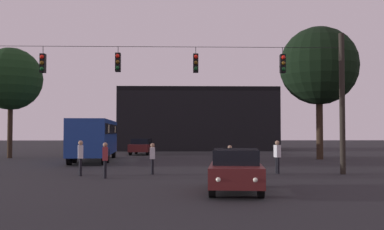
# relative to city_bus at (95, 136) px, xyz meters

# --- Properties ---
(ground_plane) EXTENTS (168.00, 168.00, 0.00)m
(ground_plane) POSITION_rel_city_bus_xyz_m (5.12, -2.88, -1.87)
(ground_plane) COLOR black
(ground_plane) RESTS_ON ground
(overhead_signal_span) EXTENTS (19.25, 0.44, 7.21)m
(overhead_signal_span) POSITION_rel_city_bus_xyz_m (5.17, -10.90, 2.30)
(overhead_signal_span) COLOR black
(overhead_signal_span) RESTS_ON ground
(city_bus) EXTENTS (3.24, 11.14, 3.00)m
(city_bus) POSITION_rel_city_bus_xyz_m (0.00, 0.00, 0.00)
(city_bus) COLOR navy
(city_bus) RESTS_ON ground
(car_near_right) EXTENTS (2.26, 4.48, 1.52)m
(car_near_right) POSITION_rel_city_bus_xyz_m (8.31, -17.48, -1.07)
(car_near_right) COLOR #511919
(car_near_right) RESTS_ON ground
(car_far_left) EXTENTS (2.20, 4.46, 1.52)m
(car_far_left) POSITION_rel_city_bus_xyz_m (2.73, 9.11, -1.07)
(car_far_left) COLOR #511919
(car_far_left) RESTS_ON ground
(pedestrian_crossing_left) EXTENTS (0.34, 0.41, 1.51)m
(pedestrian_crossing_left) POSITION_rel_city_bus_xyz_m (8.69, -12.17, -1.02)
(pedestrian_crossing_left) COLOR black
(pedestrian_crossing_left) RESTS_ON ground
(pedestrian_crossing_center) EXTENTS (0.33, 0.41, 1.73)m
(pedestrian_crossing_center) POSITION_rel_city_bus_xyz_m (1.46, -11.46, -0.89)
(pedestrian_crossing_center) COLOR black
(pedestrian_crossing_center) RESTS_ON ground
(pedestrian_crossing_right) EXTENTS (0.33, 0.41, 1.70)m
(pedestrian_crossing_right) POSITION_rel_city_bus_xyz_m (11.33, -10.52, -0.90)
(pedestrian_crossing_right) COLOR black
(pedestrian_crossing_right) RESTS_ON ground
(pedestrian_near_bus) EXTENTS (0.28, 0.38, 1.66)m
(pedestrian_near_bus) POSITION_rel_city_bus_xyz_m (2.85, -12.60, -0.93)
(pedestrian_near_bus) COLOR black
(pedestrian_near_bus) RESTS_ON ground
(pedestrian_trailing) EXTENTS (0.24, 0.36, 1.57)m
(pedestrian_trailing) POSITION_rel_city_bus_xyz_m (4.92, -10.72, -0.98)
(pedestrian_trailing) COLOR black
(pedestrian_trailing) RESTS_ON ground
(corner_building) EXTENTS (18.24, 12.03, 7.24)m
(corner_building) POSITION_rel_city_bus_xyz_m (8.45, 22.28, 1.75)
(corner_building) COLOR black
(corner_building) RESTS_ON ground
(tree_left_silhouette) EXTENTS (6.15, 6.15, 10.44)m
(tree_left_silhouette) POSITION_rel_city_bus_xyz_m (17.29, 1.43, 5.47)
(tree_left_silhouette) COLOR #2D2116
(tree_left_silhouette) RESTS_ON ground
(tree_behind_building) EXTENTS (5.13, 5.13, 9.10)m
(tree_behind_building) POSITION_rel_city_bus_xyz_m (-7.64, 3.83, 4.64)
(tree_behind_building) COLOR #2D2116
(tree_behind_building) RESTS_ON ground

